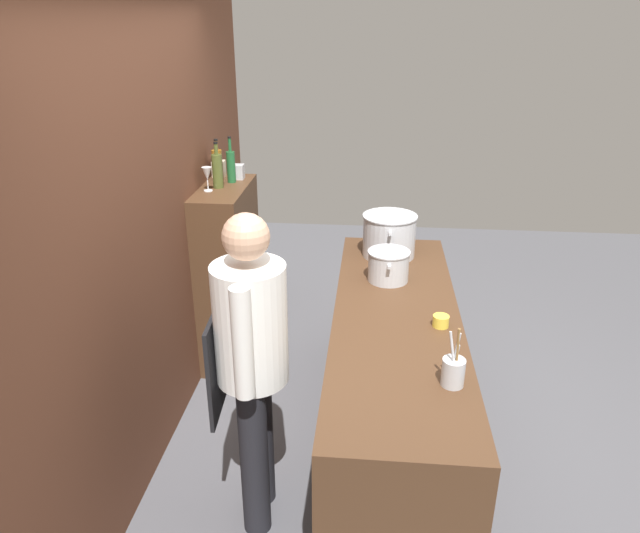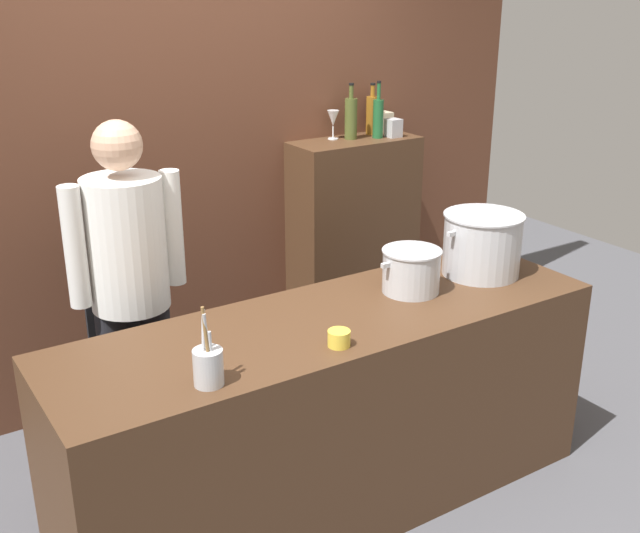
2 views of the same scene
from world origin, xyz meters
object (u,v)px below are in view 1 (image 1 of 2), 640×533
at_px(stockpot_large, 389,235).
at_px(wine_bottle_green, 231,166).
at_px(wine_bottle_olive, 217,170).
at_px(spice_tin_silver, 238,172).
at_px(stockpot_small, 388,266).
at_px(butter_jar, 441,321).
at_px(wine_glass_short, 207,175).
at_px(chef, 251,355).
at_px(utensil_crock, 453,371).
at_px(wine_bottle_amber, 217,164).
at_px(spice_tin_cream, 219,169).

height_order(stockpot_large, wine_bottle_green, wine_bottle_green).
xyz_separation_m(wine_bottle_olive, spice_tin_silver, (0.24, -0.09, -0.07)).
bearing_deg(stockpot_large, spice_tin_silver, 73.50).
xyz_separation_m(stockpot_large, stockpot_small, (-0.41, 0.01, -0.05)).
xyz_separation_m(stockpot_small, butter_jar, (-0.57, -0.27, -0.07)).
xyz_separation_m(butter_jar, wine_glass_short, (0.97, 1.50, 0.51)).
bearing_deg(butter_jar, chef, 117.44).
height_order(utensil_crock, spice_tin_silver, spice_tin_silver).
xyz_separation_m(chef, stockpot_large, (1.45, -0.66, 0.08)).
distance_m(stockpot_small, utensil_crock, 1.14).
bearing_deg(stockpot_large, utensil_crock, -170.05).
height_order(wine_bottle_amber, wine_glass_short, wine_bottle_amber).
relative_size(chef, wine_bottle_amber, 5.60).
height_order(stockpot_large, butter_jar, stockpot_large).
distance_m(butter_jar, spice_tin_cream, 2.08).
bearing_deg(butter_jar, wine_bottle_amber, 50.18).
relative_size(stockpot_large, wine_bottle_amber, 1.44).
relative_size(stockpot_small, wine_bottle_amber, 1.09).
height_order(utensil_crock, spice_tin_cream, spice_tin_cream).
distance_m(wine_bottle_green, spice_tin_cream, 0.20).
bearing_deg(spice_tin_silver, wine_bottle_olive, 159.86).
bearing_deg(stockpot_large, wine_bottle_olive, 85.90).
xyz_separation_m(wine_glass_short, spice_tin_silver, (0.33, -0.14, -0.06)).
height_order(wine_bottle_green, spice_tin_silver, wine_bottle_green).
height_order(utensil_crock, wine_glass_short, wine_glass_short).
bearing_deg(butter_jar, wine_glass_short, 57.00).
relative_size(stockpot_small, wine_glass_short, 1.97).
height_order(utensil_crock, butter_jar, utensil_crock).
height_order(chef, utensil_crock, chef).
bearing_deg(wine_bottle_olive, wine_glass_short, 151.41).
xyz_separation_m(stockpot_small, spice_tin_cream, (0.78, 1.24, 0.39)).
bearing_deg(spice_tin_silver, wine_bottle_amber, 111.35).
bearing_deg(utensil_crock, spice_tin_cream, 38.84).
xyz_separation_m(chef, utensil_crock, (-0.06, -0.92, 0.01)).
relative_size(butter_jar, wine_bottle_olive, 0.28).
relative_size(chef, wine_glass_short, 10.11).
distance_m(chef, stockpot_large, 1.60).
distance_m(stockpot_small, wine_bottle_green, 1.36).
height_order(wine_bottle_amber, wine_bottle_olive, wine_bottle_olive).
height_order(wine_bottle_green, spice_tin_cream, wine_bottle_green).
xyz_separation_m(utensil_crock, butter_jar, (0.54, 0.00, -0.04)).
relative_size(wine_glass_short, spice_tin_cream, 1.39).
relative_size(wine_bottle_olive, spice_tin_silver, 3.01).
bearing_deg(stockpot_small, wine_bottle_olive, 67.18).
height_order(stockpot_small, utensil_crock, utensil_crock).
bearing_deg(wine_glass_short, stockpot_large, -89.80).
bearing_deg(wine_bottle_olive, spice_tin_silver, -20.14).
bearing_deg(butter_jar, stockpot_small, 25.68).
relative_size(wine_bottle_green, spice_tin_silver, 3.09).
height_order(butter_jar, spice_tin_silver, spice_tin_silver).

